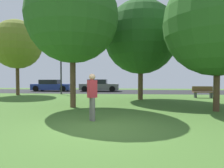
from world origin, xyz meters
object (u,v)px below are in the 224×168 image
at_px(oak_tree_left, 218,22).
at_px(person_thrower, 92,95).
at_px(parked_car_blue, 52,86).
at_px(park_bench, 203,92).
at_px(birch_tree_lone, 141,37).
at_px(street_lamp_post, 61,70).
at_px(maple_tree_near, 72,17).
at_px(parked_car_grey, 99,86).
at_px(maple_tree_far, 17,44).

bearing_deg(oak_tree_left, person_thrower, -155.66).
height_order(oak_tree_left, parked_car_blue, oak_tree_left).
bearing_deg(oak_tree_left, park_bench, 75.27).
relative_size(birch_tree_lone, parked_car_blue, 1.61).
xyz_separation_m(parked_car_blue, street_lamp_post, (2.54, -4.18, 1.64)).
height_order(birch_tree_lone, maple_tree_near, maple_tree_near).
distance_m(birch_tree_lone, parked_car_grey, 9.77).
distance_m(birch_tree_lone, person_thrower, 8.48).
bearing_deg(park_bench, person_thrower, 50.80).
bearing_deg(maple_tree_near, oak_tree_left, -5.89).
distance_m(oak_tree_left, park_bench, 7.60).
bearing_deg(birch_tree_lone, parked_car_blue, 140.81).
bearing_deg(parked_car_blue, street_lamp_post, -58.76).
distance_m(maple_tree_far, parked_car_grey, 9.35).
xyz_separation_m(oak_tree_left, park_bench, (1.68, 6.38, -3.78)).
bearing_deg(oak_tree_left, street_lamp_post, 140.71).
bearing_deg(birch_tree_lone, parked_car_grey, 117.87).
distance_m(oak_tree_left, maple_tree_far, 16.22).
relative_size(oak_tree_left, street_lamp_post, 1.51).
height_order(birch_tree_lone, person_thrower, birch_tree_lone).
bearing_deg(maple_tree_far, parked_car_grey, 36.96).
height_order(birch_tree_lone, park_bench, birch_tree_lone).
xyz_separation_m(birch_tree_lone, park_bench, (5.00, 1.53, -4.05)).
bearing_deg(street_lamp_post, park_bench, -10.37).
height_order(maple_tree_far, person_thrower, maple_tree_far).
xyz_separation_m(birch_tree_lone, maple_tree_near, (-3.91, -4.11, 0.35)).
distance_m(oak_tree_left, maple_tree_near, 7.29).
relative_size(birch_tree_lone, person_thrower, 4.04).
xyz_separation_m(birch_tree_lone, parked_car_grey, (-4.19, 7.93, -3.89)).
xyz_separation_m(oak_tree_left, maple_tree_far, (-14.28, 7.68, 0.34)).
relative_size(person_thrower, street_lamp_post, 0.40).
relative_size(maple_tree_near, person_thrower, 4.14).
relative_size(birch_tree_lone, street_lamp_post, 1.60).
bearing_deg(maple_tree_far, oak_tree_left, -28.28).
relative_size(birch_tree_lone, park_bench, 4.49).
bearing_deg(birch_tree_lone, person_thrower, -107.08).
distance_m(person_thrower, parked_car_blue, 17.05).
relative_size(person_thrower, parked_car_blue, 0.40).
distance_m(maple_tree_near, street_lamp_post, 8.92).
bearing_deg(birch_tree_lone, maple_tree_near, -133.59).
xyz_separation_m(parked_car_blue, park_bench, (14.74, -6.42, -0.15)).
xyz_separation_m(person_thrower, parked_car_grey, (-1.92, 15.30, -0.37)).
xyz_separation_m(oak_tree_left, birch_tree_lone, (-3.32, 4.85, 0.27)).
bearing_deg(parked_car_grey, street_lamp_post, -125.94).
height_order(person_thrower, street_lamp_post, street_lamp_post).
height_order(maple_tree_far, park_bench, maple_tree_far).
height_order(maple_tree_near, parked_car_grey, maple_tree_near).
bearing_deg(park_bench, parked_car_blue, -23.52).
bearing_deg(oak_tree_left, birch_tree_lone, 124.38).
bearing_deg(oak_tree_left, maple_tree_far, 151.72).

